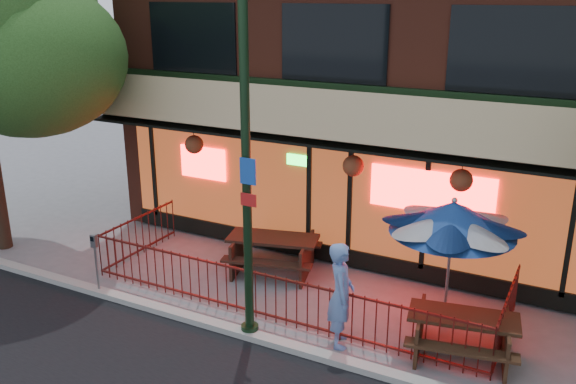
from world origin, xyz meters
name	(u,v)px	position (x,y,z in m)	size (l,w,h in m)	color
ground	(261,325)	(0.00, 0.00, 0.00)	(80.00, 80.00, 0.00)	gray
curb	(247,334)	(0.00, -0.50, 0.06)	(80.00, 0.25, 0.12)	#999993
restaurant_building	(391,66)	(0.00, 7.11, 4.13)	(12.96, 9.49, 8.05)	maroon
patio_fence	(273,284)	(0.00, 0.50, 0.63)	(8.44, 2.62, 1.00)	#501411
street_light	(246,171)	(0.00, -0.40, 3.15)	(0.43, 0.32, 7.00)	black
picnic_table_left	(273,249)	(-0.90, 2.14, 0.56)	(2.31, 1.97, 0.85)	#371D14
picnic_table_right	(463,329)	(3.60, 0.70, 0.52)	(2.07, 1.72, 0.79)	#3A2314
patio_umbrella	(453,218)	(3.10, 1.56, 2.20)	(2.25, 2.25, 2.57)	gray
pedestrian	(341,295)	(1.58, 0.10, 0.97)	(0.71, 0.47, 1.95)	#6183C2
parking_meter_near	(95,254)	(-3.63, -0.48, 0.90)	(0.14, 0.12, 1.34)	gray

